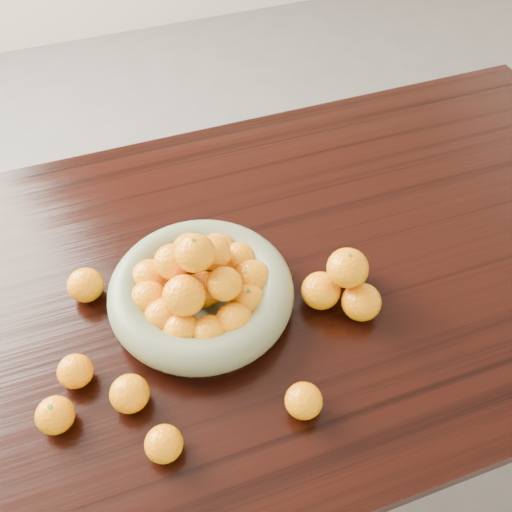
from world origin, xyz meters
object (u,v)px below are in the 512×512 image
object	(u,v)px
fruit_bowl	(201,289)
orange_pyramid	(345,282)
loose_orange_0	(55,415)
dining_table	(240,303)

from	to	relation	value
fruit_bowl	orange_pyramid	xyz separation A→B (m)	(0.27, -0.08, 0.00)
orange_pyramid	loose_orange_0	world-z (taller)	orange_pyramid
dining_table	fruit_bowl	distance (m)	0.17
fruit_bowl	orange_pyramid	bearing A→B (deg)	-16.51
orange_pyramid	loose_orange_0	xyz separation A→B (m)	(-0.56, -0.08, -0.02)
loose_orange_0	dining_table	bearing A→B (deg)	26.89
fruit_bowl	loose_orange_0	size ratio (longest dim) A/B	5.51
fruit_bowl	orange_pyramid	size ratio (longest dim) A/B	2.30
orange_pyramid	fruit_bowl	bearing A→B (deg)	163.49
dining_table	fruit_bowl	size ratio (longest dim) A/B	5.60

